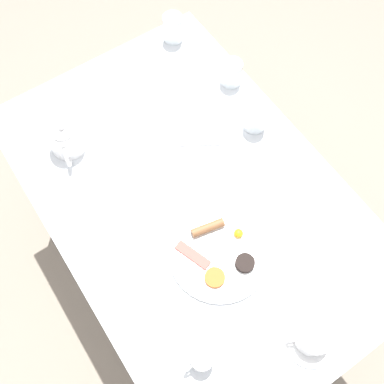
{
  "coord_description": "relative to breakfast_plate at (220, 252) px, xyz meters",
  "views": [
    {
      "loc": [
        0.31,
        0.46,
        1.96
      ],
      "look_at": [
        0.0,
        0.0,
        0.78
      ],
      "focal_mm": 42.0,
      "sensor_mm": 36.0,
      "label": 1
    }
  ],
  "objects": [
    {
      "name": "ground_plane",
      "position": [
        -0.04,
        -0.19,
        -0.77
      ],
      "size": [
        8.0,
        8.0,
        0.0
      ],
      "primitive_type": "plane",
      "color": "gray"
    },
    {
      "name": "table",
      "position": [
        -0.04,
        -0.19,
        -0.08
      ],
      "size": [
        0.81,
        1.23,
        0.76
      ],
      "color": "silver",
      "rests_on": "ground_plane"
    },
    {
      "name": "breakfast_plate",
      "position": [
        0.0,
        0.0,
        0.0
      ],
      "size": [
        0.28,
        0.28,
        0.04
      ],
      "color": "white",
      "rests_on": "table"
    },
    {
      "name": "teapot_near",
      "position": [
        0.19,
        -0.54,
        0.04
      ],
      "size": [
        0.11,
        0.18,
        0.11
      ],
      "rotation": [
        0.0,
        0.0,
        4.3
      ],
      "color": "white",
      "rests_on": "table"
    },
    {
      "name": "teacup_with_saucer_left",
      "position": [
        -0.06,
        0.32,
        0.02
      ],
      "size": [
        0.14,
        0.14,
        0.06
      ],
      "color": "white",
      "rests_on": "table"
    },
    {
      "name": "water_glass_tall",
      "position": [
        -0.32,
        -0.73,
        0.04
      ],
      "size": [
        0.07,
        0.07,
        0.1
      ],
      "color": "white",
      "rests_on": "table"
    },
    {
      "name": "water_glass_short",
      "position": [
        -0.38,
        -0.47,
        0.03
      ],
      "size": [
        0.07,
        0.07,
        0.09
      ],
      "color": "white",
      "rests_on": "table"
    },
    {
      "name": "wine_glass_spare",
      "position": [
        -0.33,
        -0.28,
        0.04
      ],
      "size": [
        0.07,
        0.07,
        0.1
      ],
      "color": "white",
      "rests_on": "table"
    },
    {
      "name": "creamer_jug",
      "position": [
        0.2,
        0.2,
        0.02
      ],
      "size": [
        0.08,
        0.06,
        0.06
      ],
      "color": "white",
      "rests_on": "table"
    },
    {
      "name": "napkin_folded",
      "position": [
        -0.2,
        -0.38,
        -0.0
      ],
      "size": [
        0.2,
        0.21,
        0.01
      ],
      "rotation": [
        0.0,
        0.0,
        4.16
      ],
      "color": "white",
      "rests_on": "table"
    },
    {
      "name": "fork_by_plate",
      "position": [
        0.17,
        -0.29,
        -0.01
      ],
      "size": [
        0.16,
        0.1,
        0.0
      ],
      "rotation": [
        0.0,
        0.0,
        1.05
      ],
      "color": "silver",
      "rests_on": "table"
    },
    {
      "name": "knife_by_plate",
      "position": [
        -0.26,
        -0.12,
        -0.01
      ],
      "size": [
        0.2,
        0.11,
        0.0
      ],
      "rotation": [
        0.0,
        0.0,
        4.25
      ],
      "color": "silver",
      "rests_on": "table"
    },
    {
      "name": "spoon_for_tea",
      "position": [
        -0.19,
        -0.66,
        -0.01
      ],
      "size": [
        0.06,
        0.15,
        0.0
      ],
      "rotation": [
        0.0,
        0.0,
        5.96
      ],
      "color": "silver",
      "rests_on": "table"
    },
    {
      "name": "fork_spare",
      "position": [
        -0.28,
        0.15,
        -0.01
      ],
      "size": [
        0.03,
        0.17,
        0.0
      ],
      "rotation": [
        0.0,
        0.0,
        3.03
      ],
      "color": "silver",
      "rests_on": "table"
    }
  ]
}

